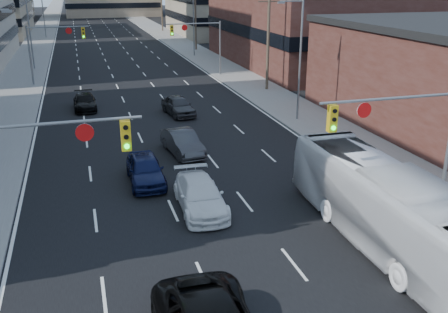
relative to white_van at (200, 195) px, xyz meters
The scene contains 21 objects.
road_surface 118.21m from the white_van, 89.76° to the left, with size 18.00×300.00×0.02m, color black.
sidewalk_left 118.72m from the white_van, 95.32° to the left, with size 5.00×300.00×0.15m, color slate.
sidewalk_right 118.82m from the white_van, 84.20° to the left, with size 5.00×300.00×0.15m, color slate.
storefront_right_mid 45.55m from the white_van, 57.33° to the left, with size 20.00×30.00×9.00m, color #472119.
signal_near_left 8.70m from the white_van, 151.37° to the right, with size 6.59×0.33×6.00m.
signal_near_right 9.52m from the white_van, 25.51° to the right, with size 6.59×0.33×6.00m.
signal_far_left 34.16m from the white_van, 102.20° to the left, with size 6.09×0.33×6.00m.
signal_far_right 34.38m from the white_van, 76.15° to the left, with size 6.09×0.33×6.00m.
utility_pole_block 27.80m from the white_van, 62.32° to the left, with size 2.20×0.28×11.00m.
utility_pole_midblock 55.91m from the white_van, 76.81° to the left, with size 2.20×0.28×11.00m.
utility_pole_distant 85.31m from the white_van, 81.42° to the left, with size 2.20×0.28×11.00m.
streetlight_left_mid 44.52m from the white_van, 102.83° to the left, with size 2.03×0.22×9.00m.
streetlight_left_far 78.94m from the white_van, 97.17° to the left, with size 2.03×0.22×9.00m.
streetlight_right_near 17.63m from the white_van, 50.62° to the left, with size 2.03×0.22×9.00m.
streetlight_right_far 49.60m from the white_van, 77.33° to the left, with size 2.03×0.22×9.00m.
white_van is the anchor object (origin of this frame).
transit_bus 8.38m from the white_van, 38.64° to the right, with size 2.83×12.11×3.37m, color silver.
sedan_blue 4.51m from the white_van, 116.91° to the left, with size 1.82×4.53×1.54m, color #0D1337.
sedan_grey_center 8.11m from the white_van, 83.98° to the left, with size 1.59×4.55×1.50m, color #303032.
sedan_black_far 21.96m from the white_van, 102.35° to the left, with size 1.82×4.48×1.30m, color black.
sedan_grey_right 17.71m from the white_van, 81.88° to the left, with size 1.81×4.50×1.53m, color #2E2E30.
Camera 1 is at (-5.53, -9.32, 10.47)m, focal length 40.00 mm.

